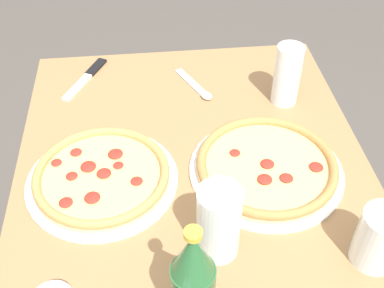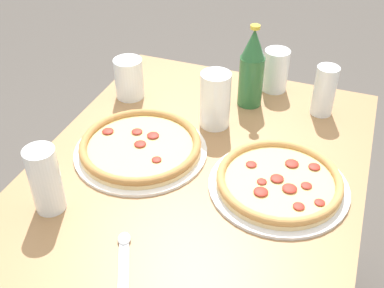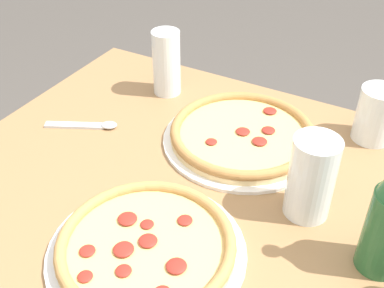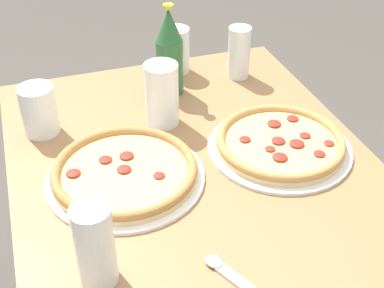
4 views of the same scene
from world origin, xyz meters
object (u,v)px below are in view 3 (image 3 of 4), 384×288
glass_mango_juice (376,116)px  spoon (90,125)px  glass_iced_tea (167,66)px  pizza_veggie (146,247)px  pizza_salami (242,135)px  glass_orange_juice (311,180)px

glass_mango_juice → spoon: (-0.56, -0.26, -0.05)m
glass_iced_tea → spoon: glass_iced_tea is taller
glass_iced_tea → spoon: (-0.07, -0.22, -0.07)m
glass_iced_tea → pizza_veggie: bearing=-62.4°
pizza_salami → glass_orange_juice: size_ratio=2.16×
pizza_veggie → glass_mango_juice: glass_mango_juice is taller
glass_mango_juice → pizza_salami: bearing=-148.3°
spoon → pizza_veggie: bearing=-37.9°
pizza_salami → glass_mango_juice: (0.24, 0.15, 0.04)m
pizza_veggie → spoon: pizza_veggie is taller
glass_mango_juice → glass_iced_tea: bearing=-174.7°
glass_orange_juice → glass_iced_tea: 0.50m
pizza_salami → glass_mango_juice: bearing=31.7°
pizza_veggie → glass_mango_juice: size_ratio=2.72×
pizza_salami → spoon: pizza_salami is taller
pizza_salami → glass_orange_juice: bearing=-36.4°
pizza_veggie → spoon: size_ratio=2.09×
glass_iced_tea → glass_orange_juice: bearing=-28.7°
pizza_veggie → glass_iced_tea: 0.52m
glass_mango_juice → glass_orange_juice: glass_orange_juice is taller
pizza_salami → glass_iced_tea: 0.27m
glass_orange_juice → spoon: bearing=177.5°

